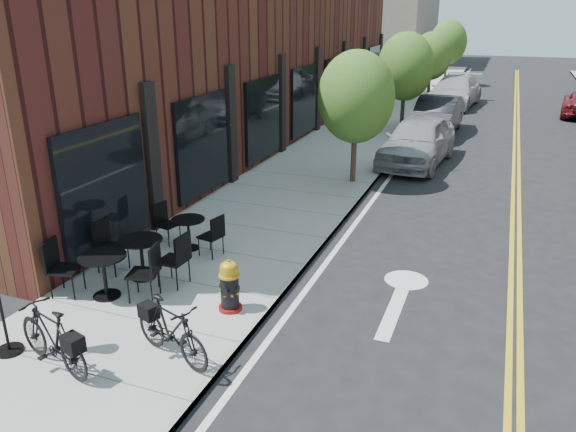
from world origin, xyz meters
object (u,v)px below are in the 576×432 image
at_px(fire_hydrant, 230,286).
at_px(parked_car_a, 418,141).
at_px(bicycle_left, 52,337).
at_px(bistro_set_c, 188,229).
at_px(parked_car_b, 437,116).
at_px(parked_car_c, 454,91).
at_px(bicycle_right, 171,330).
at_px(bistro_set_b, 141,253).
at_px(bistro_set_a, 104,270).

distance_m(fire_hydrant, parked_car_a, 11.35).
bearing_deg(parked_car_a, bicycle_left, -97.11).
bearing_deg(fire_hydrant, bicycle_left, -119.82).
bearing_deg(bistro_set_c, parked_car_a, 81.84).
bearing_deg(parked_car_b, parked_car_c, 92.45).
xyz_separation_m(fire_hydrant, parked_car_b, (1.42, 16.35, 0.20)).
bearing_deg(bicycle_right, parked_car_b, 14.90).
relative_size(fire_hydrant, bistro_set_c, 0.55).
bearing_deg(bistro_set_c, bistro_set_b, -82.83).
relative_size(bicycle_left, bistro_set_a, 0.83).
distance_m(bistro_set_c, parked_car_a, 9.86).
distance_m(bicycle_left, bicycle_right, 1.67).
relative_size(bicycle_right, parked_car_c, 0.29).
bearing_deg(bicycle_left, bicycle_right, 135.08).
height_order(bistro_set_c, parked_car_b, parked_car_b).
bearing_deg(bistro_set_a, bistro_set_c, 68.34).
xyz_separation_m(bistro_set_b, parked_car_a, (3.53, 10.76, 0.16)).
bearing_deg(parked_car_b, bistro_set_a, -100.04).
height_order(bicycle_left, bistro_set_a, bistro_set_a).
bearing_deg(bistro_set_b, parked_car_b, 80.08).
bearing_deg(bistro_set_c, fire_hydrant, -33.35).
relative_size(bistro_set_c, parked_car_b, 0.37).
bearing_deg(bistro_set_a, parked_car_b, 63.18).
distance_m(bistro_set_b, parked_car_b, 16.25).
bearing_deg(bistro_set_c, bistro_set_a, -85.30).
distance_m(parked_car_a, parked_car_c, 12.51).
bearing_deg(parked_car_b, bistro_set_c, -100.89).
bearing_deg(parked_car_c, parked_car_b, -83.75).
bearing_deg(parked_car_c, bistro_set_a, -92.48).
height_order(fire_hydrant, parked_car_c, parked_car_c).
relative_size(bistro_set_a, bistro_set_b, 1.03).
height_order(parked_car_b, parked_car_c, parked_car_c).
relative_size(fire_hydrant, parked_car_a, 0.20).
distance_m(fire_hydrant, bistro_set_a, 2.32).
distance_m(bicycle_left, bistro_set_c, 4.42).
bearing_deg(parked_car_a, bicycle_right, -91.54).
height_order(bicycle_left, bicycle_right, bicycle_left).
bearing_deg(bistro_set_c, bicycle_right, -51.03).
bearing_deg(bicycle_left, bistro_set_a, -144.85).
bearing_deg(parked_car_b, parked_car_a, -87.55).
relative_size(bicycle_right, bistro_set_b, 0.83).
height_order(bistro_set_b, parked_car_b, parked_car_b).
xyz_separation_m(bistro_set_a, parked_car_b, (3.71, 16.74, 0.12)).
bearing_deg(bistro_set_a, bicycle_left, -85.73).
relative_size(fire_hydrant, bistro_set_b, 0.49).
xyz_separation_m(parked_car_b, parked_car_c, (-0.00, 7.42, 0.03)).
bearing_deg(bicycle_left, parked_car_b, -172.64).
distance_m(bicycle_left, parked_car_b, 18.99).
xyz_separation_m(bistro_set_a, parked_car_c, (3.71, 24.15, 0.14)).
distance_m(bistro_set_b, bistro_set_c, 1.52).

